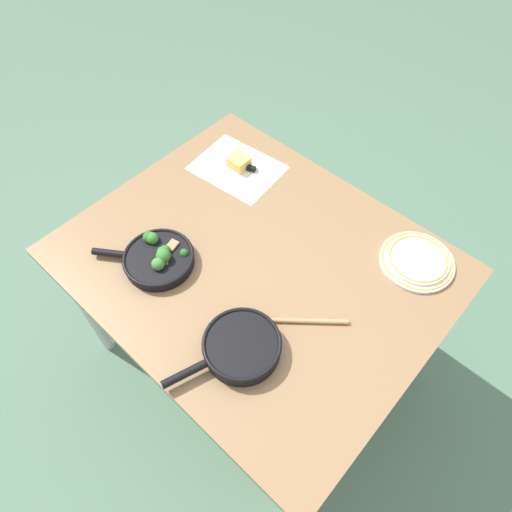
# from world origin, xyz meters

# --- Properties ---
(ground_plane) EXTENTS (14.00, 14.00, 0.00)m
(ground_plane) POSITION_xyz_m (0.00, 0.00, 0.00)
(ground_plane) COLOR #51755B
(dining_table_red) EXTENTS (1.22, 1.00, 0.78)m
(dining_table_red) POSITION_xyz_m (0.00, 0.00, 0.70)
(dining_table_red) COLOR olive
(dining_table_red) RESTS_ON ground_plane
(skillet_broccoli) EXTENTS (0.31, 0.26, 0.08)m
(skillet_broccoli) POSITION_xyz_m (0.23, 0.23, 0.80)
(skillet_broccoli) COLOR black
(skillet_broccoli) RESTS_ON dining_table_red
(skillet_eggs) EXTENTS (0.23, 0.35, 0.05)m
(skillet_eggs) POSITION_xyz_m (-0.19, 0.27, 0.81)
(skillet_eggs) COLOR black
(skillet_eggs) RESTS_ON dining_table_red
(wooden_spoon) EXTENTS (0.29, 0.26, 0.02)m
(wooden_spoon) POSITION_xyz_m (-0.20, 0.13, 0.79)
(wooden_spoon) COLOR tan
(wooden_spoon) RESTS_ON dining_table_red
(parchment_sheet) EXTENTS (0.35, 0.29, 0.00)m
(parchment_sheet) POSITION_xyz_m (0.35, -0.27, 0.78)
(parchment_sheet) COLOR beige
(parchment_sheet) RESTS_ON dining_table_red
(grater_knife) EXTENTS (0.22, 0.10, 0.02)m
(grater_knife) POSITION_xyz_m (0.36, -0.28, 0.79)
(grater_knife) COLOR silver
(grater_knife) RESTS_ON dining_table_red
(cheese_block) EXTENTS (0.07, 0.07, 0.05)m
(cheese_block) POSITION_xyz_m (0.35, -0.28, 0.80)
(cheese_block) COLOR #E0C15B
(cheese_block) RESTS_ON dining_table_red
(dinner_plate_stack) EXTENTS (0.25, 0.25, 0.03)m
(dinner_plate_stack) POSITION_xyz_m (-0.40, -0.35, 0.79)
(dinner_plate_stack) COLOR silver
(dinner_plate_stack) RESTS_ON dining_table_red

